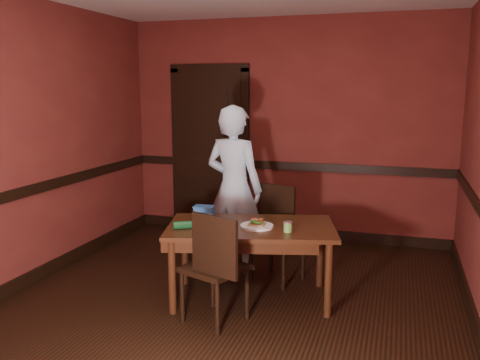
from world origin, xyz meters
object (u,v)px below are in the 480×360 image
Objects in this scene: dining_table at (251,263)px; person at (234,189)px; sandwich_plate at (257,225)px; food_tub at (204,210)px; cheese_saucer at (204,218)px; chair_near at (215,266)px; chair_far at (277,235)px; sauce_jar at (288,227)px.

dining_table is 0.95m from person.
food_tub is (-0.60, 0.29, 0.02)m from sandwich_plate.
dining_table is 9.95× the size of cheese_saucer.
sandwich_plate is at bearing -10.83° from cheese_saucer.
sandwich_plate is (0.45, -0.74, -0.15)m from person.
chair_near is at bearing 112.67° from person.
person is 0.88m from sandwich_plate.
chair_far is at bearing -84.98° from chair_near.
sandwich_plate is (0.06, -0.04, 0.36)m from dining_table.
person reaches higher than dining_table.
sauce_jar reaches higher than sandwich_plate.
chair_far is (0.12, 0.51, 0.12)m from dining_table.
food_tub reaches higher than sandwich_plate.
dining_table is 0.53m from chair_far.
sauce_jar is 0.83m from cheese_saucer.
food_tub is (-0.66, -0.25, 0.26)m from chair_far.
chair_far is 0.59m from sandwich_plate.
chair_near is at bearing -122.53° from dining_table.
person is 19.03× the size of sauce_jar.
person is (-0.51, 0.20, 0.39)m from chair_far.
sauce_jar is 0.95m from food_tub.
chair_near is 4.62× the size of food_tub.
food_tub is at bearing 83.46° from person.
sauce_jar is 0.61× the size of cheese_saucer.
food_tub is at bearing -140.27° from chair_far.
chair_near is at bearing -115.84° from sandwich_plate.
chair_far is at bearing 62.05° from dining_table.
dining_table is at bearing -87.27° from chair_near.
food_tub is (-0.15, -0.45, -0.13)m from person.
sandwich_plate reaches higher than dining_table.
food_tub reaches higher than dining_table.
cheese_saucer is 0.20m from food_tub.
cheese_saucer is (-0.58, -0.44, 0.24)m from chair_far.
chair_far reaches higher than sandwich_plate.
chair_far reaches higher than cheese_saucer.
sauce_jar is (0.35, -0.10, 0.38)m from dining_table.
dining_table is 0.53m from sauce_jar.
chair_far reaches higher than dining_table.
person is at bearing 177.10° from chair_far.
chair_near is at bearing -68.08° from food_tub.
dining_table is at bearing -84.68° from chair_far.
person reaches higher than sauce_jar.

